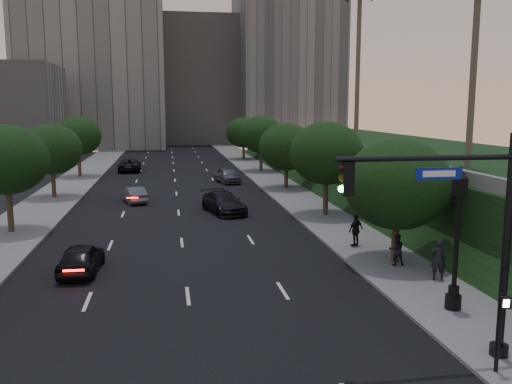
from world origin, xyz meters
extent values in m
plane|color=black|center=(0.00, 0.00, 0.00)|extent=(160.00, 160.00, 0.00)
cube|color=black|center=(0.00, 30.00, 0.01)|extent=(16.00, 140.00, 0.02)
cube|color=slate|center=(10.25, 30.00, 0.07)|extent=(4.50, 140.00, 0.15)
cube|color=slate|center=(-10.25, 30.00, 0.07)|extent=(4.50, 140.00, 0.15)
cube|color=black|center=(22.00, 28.00, 2.00)|extent=(18.00, 90.00, 4.00)
cube|color=slate|center=(13.50, 28.00, 4.35)|extent=(0.35, 90.00, 0.70)
cube|color=gray|center=(-14.00, 92.00, 16.00)|extent=(26.00, 20.00, 32.00)
cube|color=gray|center=(6.00, 102.00, 13.00)|extent=(22.00, 18.00, 26.00)
cube|color=gray|center=(24.00, 96.00, 18.00)|extent=(20.00, 22.00, 36.00)
cylinder|color=#38281C|center=(10.30, 8.00, 1.43)|extent=(0.36, 0.36, 2.86)
ellipsoid|color=black|center=(10.30, 8.00, 4.03)|extent=(5.20, 5.20, 4.42)
cylinder|color=#38281C|center=(10.30, 20.00, 1.61)|extent=(0.36, 0.36, 3.21)
ellipsoid|color=black|center=(10.30, 20.00, 4.53)|extent=(5.20, 5.20, 4.42)
cylinder|color=#38281C|center=(10.30, 33.00, 1.43)|extent=(0.36, 0.36, 2.86)
ellipsoid|color=black|center=(10.30, 33.00, 4.03)|extent=(5.20, 5.20, 4.42)
cylinder|color=#38281C|center=(10.30, 47.00, 1.61)|extent=(0.36, 0.36, 3.21)
ellipsoid|color=black|center=(10.30, 47.00, 4.53)|extent=(5.20, 5.20, 4.42)
cylinder|color=#38281C|center=(10.30, 62.00, 1.43)|extent=(0.36, 0.36, 2.86)
ellipsoid|color=black|center=(10.30, 62.00, 4.03)|extent=(5.20, 5.20, 4.42)
cylinder|color=#38281C|center=(-10.30, 18.00, 1.63)|extent=(0.36, 0.36, 3.26)
ellipsoid|color=black|center=(-10.30, 18.00, 4.59)|extent=(5.00, 5.00, 4.25)
cylinder|color=#38281C|center=(-10.30, 31.00, 1.50)|extent=(0.36, 0.36, 2.99)
ellipsoid|color=black|center=(-10.30, 31.00, 4.22)|extent=(5.00, 5.00, 4.25)
cylinder|color=#38281C|center=(-10.30, 45.00, 1.63)|extent=(0.36, 0.36, 3.26)
ellipsoid|color=black|center=(-10.30, 45.00, 4.59)|extent=(5.00, 5.00, 4.25)
cylinder|color=#4C4233|center=(17.50, 14.00, 10.00)|extent=(0.40, 0.40, 12.00)
cylinder|color=#4C4233|center=(16.00, 30.00, 11.25)|extent=(0.40, 0.40, 14.50)
cylinder|color=black|center=(9.27, -2.23, 3.50)|extent=(0.24, 0.24, 7.00)
cylinder|color=black|center=(9.27, -2.23, 0.25)|extent=(0.56, 0.56, 0.50)
cylinder|color=black|center=(6.57, -2.23, 6.30)|extent=(5.40, 0.16, 0.16)
cube|color=black|center=(4.27, -2.23, 5.75)|extent=(0.32, 0.22, 0.95)
sphere|color=black|center=(4.09, -2.23, 6.08)|extent=(0.20, 0.20, 0.20)
sphere|color=#3F2B0A|center=(4.09, -2.23, 5.78)|extent=(0.20, 0.20, 0.20)
sphere|color=#19F24C|center=(4.09, -2.23, 5.48)|extent=(0.20, 0.20, 0.20)
cube|color=#0B1E97|center=(6.97, -2.23, 5.85)|extent=(1.40, 0.05, 0.35)
cylinder|color=black|center=(9.88, 1.61, 0.35)|extent=(0.60, 0.60, 0.70)
cylinder|color=black|center=(9.88, 1.61, 0.85)|extent=(0.40, 0.40, 0.40)
cylinder|color=black|center=(9.88, 1.61, 2.80)|extent=(0.18, 0.18, 3.60)
cube|color=black|center=(9.88, 1.61, 4.85)|extent=(0.42, 0.42, 0.70)
cone|color=black|center=(9.88, 1.61, 5.35)|extent=(0.64, 0.64, 0.35)
sphere|color=black|center=(9.88, 1.61, 5.55)|extent=(0.14, 0.14, 0.14)
cylinder|color=black|center=(8.58, -3.15, 1.25)|extent=(0.12, 0.12, 2.50)
cube|color=black|center=(8.58, -3.33, 2.30)|extent=(0.30, 0.14, 0.35)
cube|color=white|center=(8.58, -3.41, 2.30)|extent=(0.18, 0.02, 0.22)
imported|color=black|center=(-4.81, 9.06, 0.71)|extent=(1.92, 4.28, 1.43)
imported|color=#505458|center=(-3.47, 27.96, 0.66)|extent=(2.43, 4.22, 1.31)
imported|color=black|center=(-5.26, 50.04, 0.78)|extent=(2.75, 5.68, 1.56)
imported|color=black|center=(3.30, 22.45, 0.77)|extent=(3.40, 5.65, 1.53)
imported|color=#54575B|center=(5.29, 38.30, 0.78)|extent=(2.78, 4.84, 1.55)
imported|color=black|center=(11.00, 4.96, 1.09)|extent=(0.78, 0.62, 1.88)
imported|color=black|center=(10.11, 7.37, 0.92)|extent=(0.84, 0.70, 1.54)
imported|color=black|center=(9.41, 11.16, 1.06)|extent=(1.15, 0.92, 1.82)
camera|label=1|loc=(-0.66, -16.55, 7.74)|focal=38.00mm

